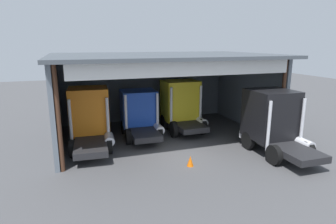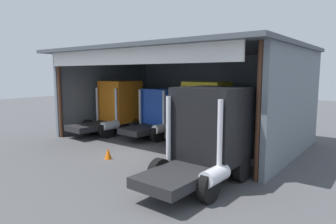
{
  "view_description": "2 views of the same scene",
  "coord_description": "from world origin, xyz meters",
  "px_view_note": "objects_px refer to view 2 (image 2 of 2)",
  "views": [
    {
      "loc": [
        -5.97,
        -14.35,
        6.35
      ],
      "look_at": [
        0.0,
        3.09,
        1.91
      ],
      "focal_mm": 30.61,
      "sensor_mm": 36.0,
      "label": 1
    },
    {
      "loc": [
        10.8,
        -10.93,
        4.23
      ],
      "look_at": [
        0.0,
        3.09,
        1.91
      ],
      "focal_mm": 31.85,
      "sensor_mm": 36.0,
      "label": 2
    }
  ],
  "objects_px": {
    "truck_blue_right_bay": "(161,112)",
    "tool_cart": "(248,132)",
    "traffic_cone": "(108,153)",
    "truck_black_center_right_bay": "(209,133)",
    "truck_yellow_center_left_bay": "(205,111)",
    "truck_orange_yard_outside": "(117,106)",
    "oil_drum": "(256,131)"
  },
  "relations": [
    {
      "from": "truck_blue_right_bay",
      "to": "traffic_cone",
      "type": "relative_size",
      "value": 8.42
    },
    {
      "from": "tool_cart",
      "to": "traffic_cone",
      "type": "height_order",
      "value": "tool_cart"
    },
    {
      "from": "oil_drum",
      "to": "tool_cart",
      "type": "relative_size",
      "value": 0.91
    },
    {
      "from": "truck_blue_right_bay",
      "to": "truck_black_center_right_bay",
      "type": "xyz_separation_m",
      "value": [
        6.75,
        -5.44,
        0.27
      ]
    },
    {
      "from": "truck_yellow_center_left_bay",
      "to": "truck_orange_yard_outside",
      "type": "bearing_deg",
      "value": -170.66
    },
    {
      "from": "truck_orange_yard_outside",
      "to": "truck_blue_right_bay",
      "type": "relative_size",
      "value": 1.13
    },
    {
      "from": "truck_black_center_right_bay",
      "to": "oil_drum",
      "type": "relative_size",
      "value": 5.72
    },
    {
      "from": "truck_orange_yard_outside",
      "to": "oil_drum",
      "type": "bearing_deg",
      "value": 28.98
    },
    {
      "from": "truck_black_center_right_bay",
      "to": "traffic_cone",
      "type": "height_order",
      "value": "truck_black_center_right_bay"
    },
    {
      "from": "truck_blue_right_bay",
      "to": "truck_yellow_center_left_bay",
      "type": "xyz_separation_m",
      "value": [
        3.2,
        0.28,
        0.26
      ]
    },
    {
      "from": "truck_black_center_right_bay",
      "to": "traffic_cone",
      "type": "bearing_deg",
      "value": -174.43
    },
    {
      "from": "truck_black_center_right_bay",
      "to": "truck_blue_right_bay",
      "type": "bearing_deg",
      "value": 142.43
    },
    {
      "from": "truck_blue_right_bay",
      "to": "tool_cart",
      "type": "relative_size",
      "value": 4.71
    },
    {
      "from": "traffic_cone",
      "to": "truck_orange_yard_outside",
      "type": "bearing_deg",
      "value": 133.32
    },
    {
      "from": "truck_blue_right_bay",
      "to": "traffic_cone",
      "type": "xyz_separation_m",
      "value": [
        1.31,
        -5.84,
        -1.38
      ]
    },
    {
      "from": "truck_orange_yard_outside",
      "to": "tool_cart",
      "type": "relative_size",
      "value": 5.34
    },
    {
      "from": "traffic_cone",
      "to": "tool_cart",
      "type": "bearing_deg",
      "value": 65.53
    },
    {
      "from": "truck_blue_right_bay",
      "to": "traffic_cone",
      "type": "distance_m",
      "value": 6.14
    },
    {
      "from": "truck_black_center_right_bay",
      "to": "tool_cart",
      "type": "height_order",
      "value": "truck_black_center_right_bay"
    },
    {
      "from": "truck_yellow_center_left_bay",
      "to": "traffic_cone",
      "type": "xyz_separation_m",
      "value": [
        -1.9,
        -6.12,
        -1.65
      ]
    },
    {
      "from": "truck_blue_right_bay",
      "to": "truck_yellow_center_left_bay",
      "type": "bearing_deg",
      "value": 7.89
    },
    {
      "from": "truck_blue_right_bay",
      "to": "truck_yellow_center_left_bay",
      "type": "distance_m",
      "value": 3.23
    },
    {
      "from": "truck_yellow_center_left_bay",
      "to": "tool_cart",
      "type": "relative_size",
      "value": 4.2
    },
    {
      "from": "tool_cart",
      "to": "traffic_cone",
      "type": "distance_m",
      "value": 9.14
    },
    {
      "from": "truck_yellow_center_left_bay",
      "to": "tool_cart",
      "type": "xyz_separation_m",
      "value": [
        1.89,
        2.2,
        -1.43
      ]
    },
    {
      "from": "truck_black_center_right_bay",
      "to": "tool_cart",
      "type": "distance_m",
      "value": 8.21
    },
    {
      "from": "truck_orange_yard_outside",
      "to": "truck_yellow_center_left_bay",
      "type": "bearing_deg",
      "value": 13.63
    },
    {
      "from": "truck_orange_yard_outside",
      "to": "truck_black_center_right_bay",
      "type": "bearing_deg",
      "value": -20.39
    },
    {
      "from": "truck_blue_right_bay",
      "to": "traffic_cone",
      "type": "bearing_deg",
      "value": -74.46
    },
    {
      "from": "truck_yellow_center_left_bay",
      "to": "tool_cart",
      "type": "bearing_deg",
      "value": 48.97
    },
    {
      "from": "truck_orange_yard_outside",
      "to": "tool_cart",
      "type": "height_order",
      "value": "truck_orange_yard_outside"
    },
    {
      "from": "truck_blue_right_bay",
      "to": "truck_black_center_right_bay",
      "type": "relative_size",
      "value": 0.91
    }
  ]
}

